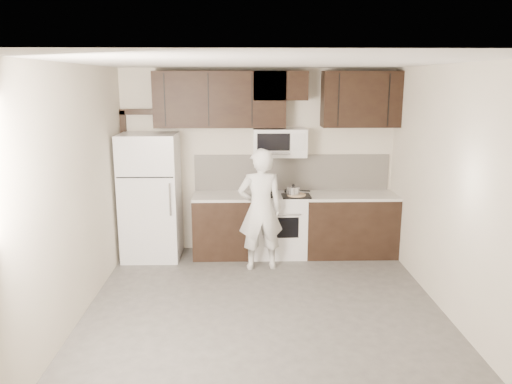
{
  "coord_description": "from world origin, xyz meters",
  "views": [
    {
      "loc": [
        -0.22,
        -5.08,
        2.53
      ],
      "look_at": [
        -0.07,
        0.9,
        1.18
      ],
      "focal_mm": 35.0,
      "sensor_mm": 36.0,
      "label": 1
    }
  ],
  "objects_px": {
    "stove": "(279,224)",
    "person": "(260,210)",
    "refrigerator": "(151,197)",
    "microwave": "(280,142)"
  },
  "relations": [
    {
      "from": "stove",
      "to": "refrigerator",
      "type": "distance_m",
      "value": 1.9
    },
    {
      "from": "stove",
      "to": "refrigerator",
      "type": "height_order",
      "value": "refrigerator"
    },
    {
      "from": "stove",
      "to": "person",
      "type": "relative_size",
      "value": 0.57
    },
    {
      "from": "microwave",
      "to": "refrigerator",
      "type": "distance_m",
      "value": 2.0
    },
    {
      "from": "microwave",
      "to": "person",
      "type": "relative_size",
      "value": 0.46
    },
    {
      "from": "person",
      "to": "refrigerator",
      "type": "bearing_deg",
      "value": -23.99
    },
    {
      "from": "refrigerator",
      "to": "person",
      "type": "height_order",
      "value": "refrigerator"
    },
    {
      "from": "person",
      "to": "microwave",
      "type": "bearing_deg",
      "value": -120.54
    },
    {
      "from": "refrigerator",
      "to": "stove",
      "type": "bearing_deg",
      "value": 1.51
    },
    {
      "from": "refrigerator",
      "to": "person",
      "type": "distance_m",
      "value": 1.63
    }
  ]
}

